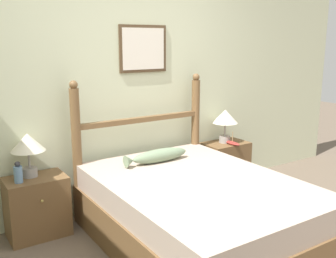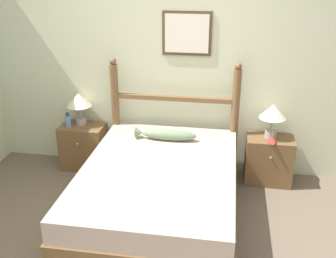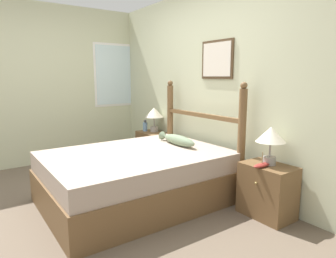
{
  "view_description": "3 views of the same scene",
  "coord_description": "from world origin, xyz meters",
  "views": [
    {
      "loc": [
        -1.79,
        -1.85,
        1.7
      ],
      "look_at": [
        0.09,
        1.03,
        0.93
      ],
      "focal_mm": 42.0,
      "sensor_mm": 36.0,
      "label": 1
    },
    {
      "loc": [
        0.7,
        -2.58,
        2.35
      ],
      "look_at": [
        0.14,
        0.91,
        0.83
      ],
      "focal_mm": 42.0,
      "sensor_mm": 36.0,
      "label": 2
    },
    {
      "loc": [
        2.98,
        -0.99,
        1.42
      ],
      "look_at": [
        0.18,
        0.97,
        0.81
      ],
      "focal_mm": 32.0,
      "sensor_mm": 36.0,
      "label": 3
    }
  ],
  "objects": [
    {
      "name": "bed",
      "position": [
        0.1,
        0.59,
        0.29
      ],
      "size": [
        1.46,
        2.0,
        0.58
      ],
      "color": "brown",
      "rests_on": "ground_plane"
    },
    {
      "name": "model_boat",
      "position": [
        1.2,
        1.38,
        0.56
      ],
      "size": [
        0.08,
        0.23,
        0.15
      ],
      "color": "maroon",
      "rests_on": "nightstand_right"
    },
    {
      "name": "table_lamp_left",
      "position": [
        -1.02,
        1.54,
        0.83
      ],
      "size": [
        0.29,
        0.29,
        0.39
      ],
      "color": "gray",
      "rests_on": "nightstand_left"
    },
    {
      "name": "bottle",
      "position": [
        -1.13,
        1.44,
        0.62
      ],
      "size": [
        0.07,
        0.07,
        0.19
      ],
      "color": "#668CB2",
      "rests_on": "nightstand_left"
    },
    {
      "name": "ground_plane",
      "position": [
        0.0,
        0.0,
        0.0
      ],
      "size": [
        16.0,
        16.0,
        0.0
      ],
      "primitive_type": "plane",
      "color": "brown"
    },
    {
      "name": "nightstand_right",
      "position": [
        1.2,
        1.5,
        0.27
      ],
      "size": [
        0.52,
        0.37,
        0.54
      ],
      "color": "brown",
      "rests_on": "ground_plane"
    },
    {
      "name": "wall_left",
      "position": [
        -2.13,
        0.03,
        1.28
      ],
      "size": [
        0.08,
        6.4,
        2.55
      ],
      "color": "beige",
      "rests_on": "ground_plane"
    },
    {
      "name": "wall_back",
      "position": [
        0.0,
        1.73,
        1.28
      ],
      "size": [
        6.4,
        0.08,
        2.55
      ],
      "color": "beige",
      "rests_on": "ground_plane"
    },
    {
      "name": "nightstand_left",
      "position": [
        -0.99,
        1.5,
        0.27
      ],
      "size": [
        0.52,
        0.37,
        0.54
      ],
      "color": "brown",
      "rests_on": "ground_plane"
    },
    {
      "name": "headboard",
      "position": [
        0.1,
        1.55,
        0.71
      ],
      "size": [
        1.46,
        0.09,
        1.36
      ],
      "color": "brown",
      "rests_on": "ground_plane"
    },
    {
      "name": "fish_pillow",
      "position": [
        0.08,
        1.19,
        0.64
      ],
      "size": [
        0.66,
        0.13,
        0.13
      ],
      "color": "gray",
      "rests_on": "bed"
    },
    {
      "name": "table_lamp_right",
      "position": [
        1.19,
        1.51,
        0.83
      ],
      "size": [
        0.29,
        0.29,
        0.39
      ],
      "color": "gray",
      "rests_on": "nightstand_right"
    }
  ]
}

